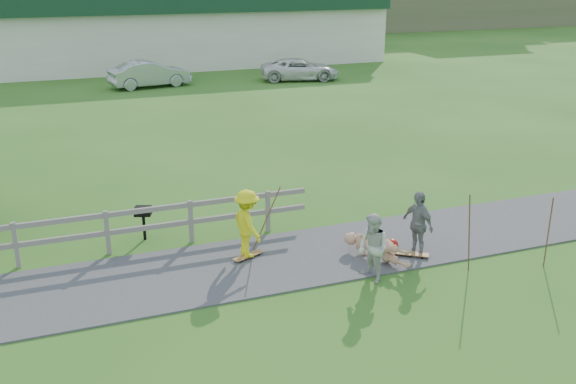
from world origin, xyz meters
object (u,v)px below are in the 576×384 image
object	(u,v)px
skater_fallen	(377,248)
bbq	(144,223)
skater_rider	(247,228)
car_white	(300,69)
spectator_a	(373,248)
car_silver	(150,74)
spectator_b	(418,224)

from	to	relation	value
skater_fallen	bbq	world-z (taller)	bbq
skater_rider	car_white	distance (m)	25.12
car_white	spectator_a	bearing A→B (deg)	175.59
car_silver	bbq	size ratio (longest dim) A/B	5.19
spectator_a	skater_fallen	bearing A→B (deg)	134.61
car_silver	spectator_a	bearing A→B (deg)	171.70
skater_rider	bbq	world-z (taller)	skater_rider
car_silver	bbq	bearing A→B (deg)	160.70
car_white	spectator_b	bearing A→B (deg)	178.48
bbq	skater_rider	bearing A→B (deg)	-24.20
spectator_a	spectator_b	xyz separation A→B (m)	(1.58, 0.78, 0.04)
car_white	skater_rider	bearing A→B (deg)	169.39
skater_rider	car_silver	size ratio (longest dim) A/B	0.36
car_silver	skater_rider	bearing A→B (deg)	166.47
skater_fallen	car_silver	world-z (taller)	car_silver
car_silver	skater_fallen	bearing A→B (deg)	173.05
car_silver	car_white	xyz separation A→B (m)	(8.81, -0.80, -0.09)
spectator_a	car_silver	world-z (taller)	spectator_a
spectator_b	car_white	size ratio (longest dim) A/B	0.34
skater_fallen	bbq	xyz separation A→B (m)	(-4.86, 3.15, 0.11)
car_silver	bbq	xyz separation A→B (m)	(-3.64, -21.65, -0.31)
spectator_a	spectator_b	distance (m)	1.76
skater_rider	spectator_b	distance (m)	3.97
skater_fallen	spectator_b	distance (m)	1.12
skater_rider	skater_fallen	xyz separation A→B (m)	(2.78, -1.13, -0.48)
spectator_a	spectator_b	world-z (taller)	spectator_b
skater_rider	spectator_a	world-z (taller)	skater_rider
car_silver	car_white	world-z (taller)	car_silver
spectator_b	car_white	bearing A→B (deg)	153.10
skater_rider	bbq	bearing A→B (deg)	35.57
car_white	bbq	world-z (taller)	car_white
spectator_b	skater_fallen	bearing A→B (deg)	-104.37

